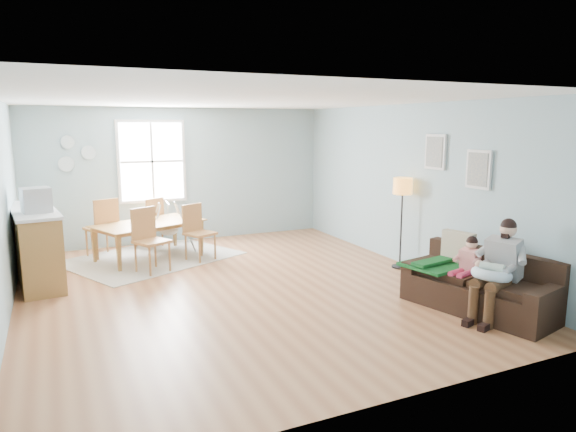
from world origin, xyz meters
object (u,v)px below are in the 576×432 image
chair_nw (104,223)px  sofa (481,290)px  chair_sw (148,235)px  monitor (36,200)px  father (498,267)px  toddler (467,260)px  storage_cube (482,287)px  chair_se (197,228)px  floor_lamp (402,194)px  baby_swing (169,229)px  chair_ne (152,219)px  counter (36,245)px  dining_table (151,241)px

chair_nw → sofa: bearing=-49.6°
chair_sw → monitor: (-1.58, -0.22, 0.70)m
father → toddler: size_ratio=1.66×
storage_cube → monitor: bearing=148.8°
toddler → chair_se: (-2.55, 3.87, -0.07)m
sofa → monitor: monitor is taller
floor_lamp → baby_swing: floor_lamp is taller
storage_cube → chair_nw: 6.38m
toddler → monitor: (-5.03, 3.24, 0.66)m
chair_ne → counter: bearing=-142.9°
monitor → baby_swing: (2.18, 1.56, -0.90)m
father → monitor: (-5.09, 3.69, 0.65)m
storage_cube → chair_nw: chair_nw is taller
counter → chair_ne: bearing=37.1°
dining_table → baby_swing: baby_swing is taller
storage_cube → chair_se: (-2.85, 3.86, 0.33)m
dining_table → chair_ne: chair_ne is taller
dining_table → chair_ne: bearing=56.0°
storage_cube → chair_sw: 5.11m
floor_lamp → chair_ne: (-3.50, 3.20, -0.69)m
father → baby_swing: father is taller
chair_se → counter: size_ratio=0.48×
father → chair_ne: (-3.17, 5.57, -0.09)m
storage_cube → chair_sw: bearing=137.4°
chair_nw → counter: (-1.07, -1.07, -0.05)m
sofa → chair_sw: chair_sw is taller
baby_swing → storage_cube: bearing=-56.7°
toddler → chair_ne: chair_ne is taller
monitor → chair_se: bearing=14.2°
floor_lamp → chair_se: size_ratio=1.53×
toddler → chair_sw: (-3.45, 3.46, -0.04)m
chair_se → monitor: (-2.49, -0.63, 0.74)m
chair_nw → toddler: bearing=-49.4°
sofa → storage_cube: sofa is taller
toddler → counter: bearing=144.6°
counter → baby_swing: counter is taller
chair_sw → counter: size_ratio=0.51×
storage_cube → father: bearing=-117.6°
chair_ne → baby_swing: chair_ne is taller
chair_nw → counter: counter is taller
father → chair_nw: bearing=128.4°
sofa → baby_swing: (-2.96, 4.96, 0.14)m
floor_lamp → baby_swing: size_ratio=1.55×
toddler → dining_table: size_ratio=0.40×
father → floor_lamp: (0.34, 2.37, 0.59)m
sofa → chair_ne: bearing=121.4°
counter → baby_swing: size_ratio=2.11×
chair_se → father: bearing=-58.9°
chair_se → baby_swing: size_ratio=1.01×
floor_lamp → storage_cube: 2.16m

